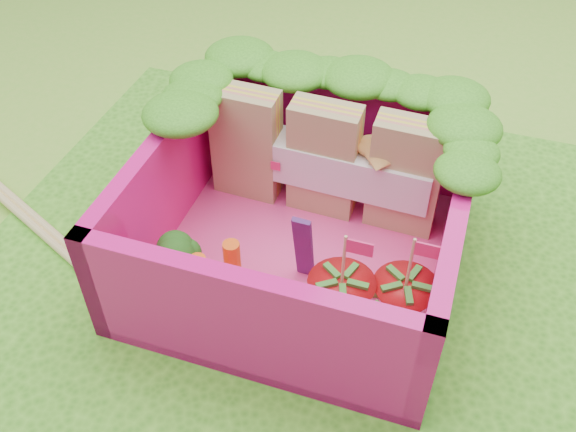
% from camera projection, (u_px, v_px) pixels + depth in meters
% --- Properties ---
extents(ground, '(14.00, 14.00, 0.00)m').
position_uv_depth(ground, '(274.00, 261.00, 2.90)').
color(ground, '#7AC638').
rests_on(ground, ground).
extents(placemat, '(2.60, 2.60, 0.03)m').
position_uv_depth(placemat, '(274.00, 259.00, 2.88)').
color(placemat, '#449922').
rests_on(placemat, ground).
extents(bento_floor, '(1.30, 1.30, 0.05)m').
position_uv_depth(bento_floor, '(300.00, 256.00, 2.84)').
color(bento_floor, '#EB3C88').
rests_on(bento_floor, placemat).
extents(bento_box, '(1.30, 1.30, 0.55)m').
position_uv_depth(bento_box, '(301.00, 215.00, 2.67)').
color(bento_box, '#E91381').
rests_on(bento_box, placemat).
extents(lettuce_ruffle, '(1.43, 0.77, 0.11)m').
position_uv_depth(lettuce_ruffle, '(335.00, 89.00, 2.76)').
color(lettuce_ruffle, '#327E17').
rests_on(lettuce_ruffle, bento_box).
extents(sandwich_stack, '(1.05, 0.20, 0.55)m').
position_uv_depth(sandwich_stack, '(325.00, 160.00, 2.87)').
color(sandwich_stack, '#A68557').
rests_on(sandwich_stack, bento_floor).
extents(broccoli, '(0.31, 0.31, 0.25)m').
position_uv_depth(broccoli, '(176.00, 256.00, 2.57)').
color(broccoli, '#639146').
rests_on(broccoli, bento_floor).
extents(carrot_sticks, '(0.17, 0.18, 0.24)m').
position_uv_depth(carrot_sticks, '(217.00, 271.00, 2.59)').
color(carrot_sticks, orange).
rests_on(carrot_sticks, bento_floor).
extents(purple_wedges, '(0.08, 0.03, 0.38)m').
position_uv_depth(purple_wedges, '(304.00, 248.00, 2.58)').
color(purple_wedges, '#461650').
rests_on(purple_wedges, bento_floor).
extents(strawberry_left, '(0.26, 0.26, 0.50)m').
position_uv_depth(strawberry_left, '(340.00, 303.00, 2.44)').
color(strawberry_left, red).
rests_on(strawberry_left, bento_floor).
extents(strawberry_right, '(0.25, 0.25, 0.49)m').
position_uv_depth(strawberry_right, '(402.00, 305.00, 2.44)').
color(strawberry_right, red).
rests_on(strawberry_right, bento_floor).
extents(snap_peas, '(0.62, 0.53, 0.05)m').
position_uv_depth(snap_peas, '(375.00, 316.00, 2.54)').
color(snap_peas, '#6CC73E').
rests_on(snap_peas, bento_floor).
extents(chopsticks, '(1.87, 0.87, 0.04)m').
position_uv_depth(chopsticks, '(37.00, 223.00, 3.00)').
color(chopsticks, '#DBC178').
rests_on(chopsticks, placemat).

